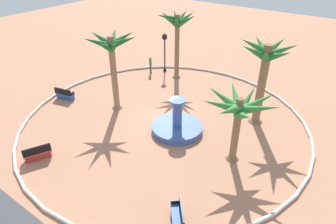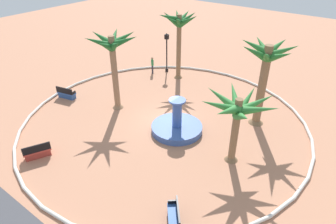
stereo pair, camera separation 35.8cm
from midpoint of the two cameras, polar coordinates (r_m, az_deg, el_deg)
The scene contains 12 objects.
ground_plane at distance 21.70m, azimuth -1.18°, elevation -1.75°, with size 80.00×80.00×0.00m, color tan.
plaza_curb at distance 21.65m, azimuth -1.18°, elevation -1.53°, with size 20.24×20.24×0.20m, color silver.
fountain at distance 20.47m, azimuth 1.25°, elevation -2.85°, with size 3.49×3.49×2.46m.
palm_tree_near_fountain at distance 16.75m, azimuth 12.76°, elevation 0.31°, with size 4.34×4.24×4.44m.
palm_tree_by_curb at distance 20.61m, azimuth 17.51°, elevation 8.32°, with size 3.76×3.83×6.03m.
palm_tree_mid_plaza at distance 26.79m, azimuth 1.40°, elevation 16.01°, with size 3.48×3.53×6.12m.
palm_tree_far_side at distance 21.80m, azimuth -11.12°, elevation 11.08°, with size 3.71×3.74×5.96m.
bench_east at distance 19.79m, azimuth -24.12°, elevation -7.34°, with size 1.15×1.66×1.00m.
bench_west at distance 25.94m, azimuth -19.48°, elevation 3.07°, with size 1.67×0.84×1.00m.
bench_north at distance 14.75m, azimuth 1.13°, elevation -19.62°, with size 1.41×1.55×1.00m.
lamppost at distance 28.96m, azimuth -0.99°, elevation 11.87°, with size 0.32×0.32×3.83m.
person_cyclist_helmet at distance 29.04m, azimuth -3.73°, elevation 9.06°, with size 0.42×0.38×1.63m.
Camera 1 is at (-10.80, 14.70, 11.75)m, focal length 31.88 mm.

